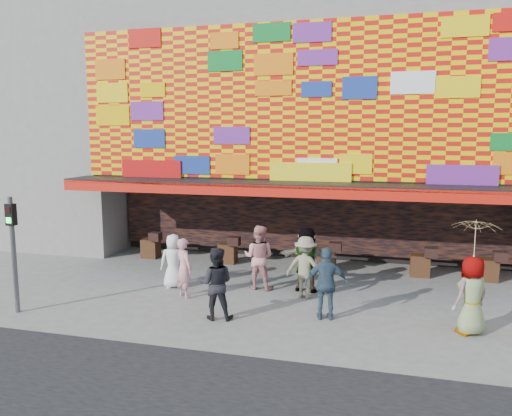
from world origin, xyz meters
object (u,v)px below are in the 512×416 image
(ped_d, at_px, (305,267))
(ped_g, at_px, (472,296))
(ped_e, at_px, (327,284))
(signal_left, at_px, (13,242))
(ped_f, at_px, (307,259))
(ped_i, at_px, (259,257))
(ped_a, at_px, (173,261))
(ped_c, at_px, (216,283))
(parasol, at_px, (475,241))
(ped_b, at_px, (184,268))

(ped_d, relative_size, ped_g, 0.96)
(ped_e, bearing_deg, signal_left, 0.67)
(signal_left, distance_m, ped_f, 7.86)
(ped_g, relative_size, ped_i, 0.96)
(signal_left, height_order, ped_d, signal_left)
(ped_a, bearing_deg, ped_i, 171.45)
(signal_left, bearing_deg, ped_c, 10.00)
(signal_left, distance_m, parasol, 11.14)
(ped_f, relative_size, ped_g, 1.05)
(ped_a, relative_size, ped_i, 0.85)
(ped_d, distance_m, parasol, 4.56)
(ped_i, bearing_deg, parasol, 164.22)
(ped_g, bearing_deg, ped_e, -38.51)
(ped_i, bearing_deg, ped_b, 40.00)
(ped_c, distance_m, ped_i, 2.67)
(ped_b, height_order, ped_f, ped_f)
(ped_b, bearing_deg, ped_f, -121.48)
(ped_a, bearing_deg, ped_g, 148.17)
(ped_f, height_order, ped_i, ped_f)
(parasol, bearing_deg, ped_i, 159.66)
(ped_c, bearing_deg, ped_d, -141.56)
(ped_d, height_order, ped_i, ped_i)
(ped_e, bearing_deg, parasol, 167.86)
(signal_left, height_order, ped_g, signal_left)
(parasol, bearing_deg, signal_left, -172.37)
(ped_a, distance_m, ped_f, 3.94)
(ped_g, bearing_deg, ped_c, -31.52)
(ped_a, xyz_separation_m, ped_i, (2.48, 0.56, 0.14))
(ped_d, bearing_deg, ped_e, 126.20)
(ped_g, height_order, parasol, parasol)
(ped_i, relative_size, parasol, 0.99)
(ped_b, distance_m, ped_f, 3.53)
(ped_a, relative_size, ped_c, 0.90)
(signal_left, distance_m, ped_a, 4.37)
(ped_f, xyz_separation_m, parasol, (4.13, -2.17, 1.23))
(ped_e, distance_m, ped_g, 3.31)
(ped_f, relative_size, ped_i, 1.00)
(ped_b, xyz_separation_m, ped_c, (1.41, -1.33, 0.06))
(ped_d, height_order, ped_f, ped_f)
(ped_c, xyz_separation_m, ped_d, (1.88, 2.16, -0.03))
(ped_e, bearing_deg, ped_b, -20.14)
(signal_left, distance_m, ped_c, 5.26)
(ped_f, bearing_deg, parasol, 158.23)
(ped_e, relative_size, ped_i, 0.96)
(ped_b, height_order, parasol, parasol)
(ped_b, distance_m, ped_i, 2.24)
(ped_c, relative_size, ped_f, 0.95)
(signal_left, bearing_deg, ped_g, 7.63)
(ped_f, height_order, ped_g, ped_f)
(ped_e, relative_size, ped_g, 1.00)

